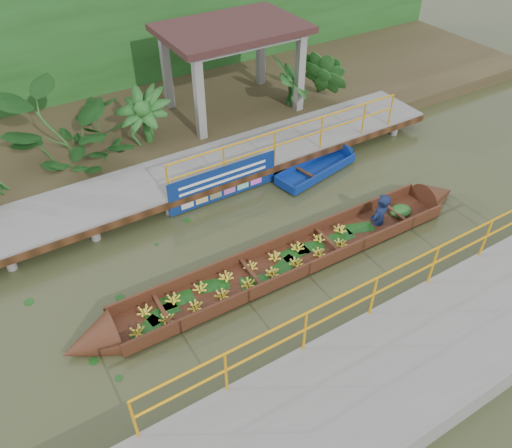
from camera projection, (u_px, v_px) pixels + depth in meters
ground at (255, 259)px, 11.91m from camera, size 80.00×80.00×0.00m
land_strip at (139, 121)px, 16.67m from camera, size 30.00×8.00×0.45m
far_dock at (191, 174)px, 13.86m from camera, size 16.00×2.06×1.66m
near_dock at (416, 361)px, 9.37m from camera, size 18.00×2.40×1.73m
pavilion at (232, 38)px, 15.42m from camera, size 4.40×3.00×3.00m
foliage_backdrop at (104, 45)px, 17.17m from camera, size 30.00×0.80×4.00m
vendor_boat at (301, 252)px, 11.78m from camera, size 10.67×1.24×2.21m
moored_blue_boat at (332, 160)px, 15.00m from camera, size 3.17×1.37×0.73m
blue_banner at (224, 183)px, 13.39m from camera, size 3.22×0.04×1.01m
tropical_plants at (141, 126)px, 14.34m from camera, size 14.27×1.27×1.59m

